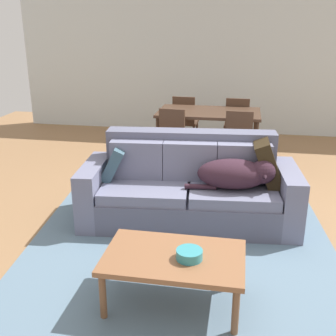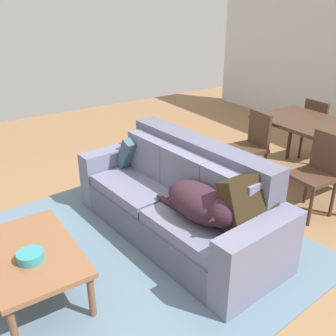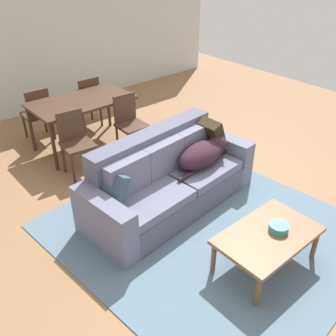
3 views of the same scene
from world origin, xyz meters
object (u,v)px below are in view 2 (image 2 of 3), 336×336
couch (180,201)px  throw_pillow_by_left_arm (136,151)px  coffee_table (32,256)px  dining_chair_far_left (318,128)px  bowl_on_coffee_table (30,256)px  dining_chair_near_left (251,144)px  throw_pillow_by_right_arm (250,205)px  dining_chair_near_right (317,170)px  dog_on_left_cushion (203,204)px  dining_table (319,130)px

couch → throw_pillow_by_left_arm: (-0.79, -0.03, 0.25)m
coffee_table → dining_chair_far_left: dining_chair_far_left is taller
bowl_on_coffee_table → dining_chair_near_left: dining_chair_near_left is taller
couch → throw_pillow_by_left_arm: couch is taller
bowl_on_coffee_table → throw_pillow_by_right_arm: bearing=69.1°
bowl_on_coffee_table → dining_chair_far_left: size_ratio=0.22×
dining_chair_near_right → bowl_on_coffee_table: bearing=-93.2°
coffee_table → bowl_on_coffee_table: (0.12, -0.03, 0.08)m
dining_chair_far_left → dog_on_left_cushion: bearing=110.8°
throw_pillow_by_left_arm → dining_chair_far_left: size_ratio=0.42×
couch → coffee_table: couch is taller
throw_pillow_by_left_arm → bowl_on_coffee_table: size_ratio=1.93×
dining_chair_near_right → couch: bearing=-106.0°
dining_chair_near_left → dining_chair_near_right: (0.91, 0.04, -0.01)m
bowl_on_coffee_table → dining_chair_far_left: bearing=98.6°
throw_pillow_by_right_arm → dining_chair_far_left: (-1.21, 2.51, -0.17)m
throw_pillow_by_right_arm → throw_pillow_by_left_arm: bearing=-174.8°
dining_table → dining_chair_far_left: (-0.44, 0.64, -0.21)m
dining_chair_near_right → dining_table: bearing=129.7°
dining_table → dining_chair_far_left: 0.81m
throw_pillow_by_right_arm → coffee_table: size_ratio=0.47×
couch → coffee_table: bearing=-92.1°
dining_chair_near_right → dog_on_left_cushion: bearing=-86.8°
throw_pillow_by_right_arm → bowl_on_coffee_table: size_ratio=2.51×
dining_table → coffee_table: bearing=-89.1°
throw_pillow_by_left_arm → dining_chair_near_left: size_ratio=0.42×
couch → dog_on_left_cushion: (0.49, -0.11, 0.24)m
throw_pillow_by_right_arm → dining_chair_far_left: bearing=115.7°
dining_table → dining_chair_near_left: dining_chair_near_left is taller
dog_on_left_cushion → dining_chair_near_right: 1.52m
dog_on_left_cushion → throw_pillow_by_left_arm: throw_pillow_by_left_arm is taller
dog_on_left_cushion → dining_chair_far_left: bearing=103.2°
dining_table → dining_chair_near_right: bearing=-52.6°
dog_on_left_cushion → dining_chair_far_left: 2.88m
throw_pillow_by_right_arm → dining_chair_far_left: 2.79m
dining_chair_far_left → throw_pillow_by_right_arm: bearing=118.1°
throw_pillow_by_left_arm → dining_chair_far_left: bearing=82.1°
bowl_on_coffee_table → dining_chair_far_left: 4.10m
throw_pillow_by_left_arm → coffee_table: 1.65m
dining_chair_far_left → bowl_on_coffee_table: bearing=101.0°
dining_table → bowl_on_coffee_table: bearing=-87.2°
coffee_table → dining_chair_near_right: size_ratio=1.16×
dog_on_left_cushion → dining_table: 2.15m
dining_chair_near_left → throw_pillow_by_right_arm: bearing=-39.3°
couch → throw_pillow_by_right_arm: bearing=3.2°
dog_on_left_cushion → throw_pillow_by_left_arm: size_ratio=2.38×
throw_pillow_by_right_arm → dining_chair_near_right: bearing=104.0°
dog_on_left_cushion → dining_chair_near_left: bearing=117.2°
dog_on_left_cushion → coffee_table: (-0.41, -1.30, -0.23)m
throw_pillow_by_left_arm → dining_chair_near_left: 1.44m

